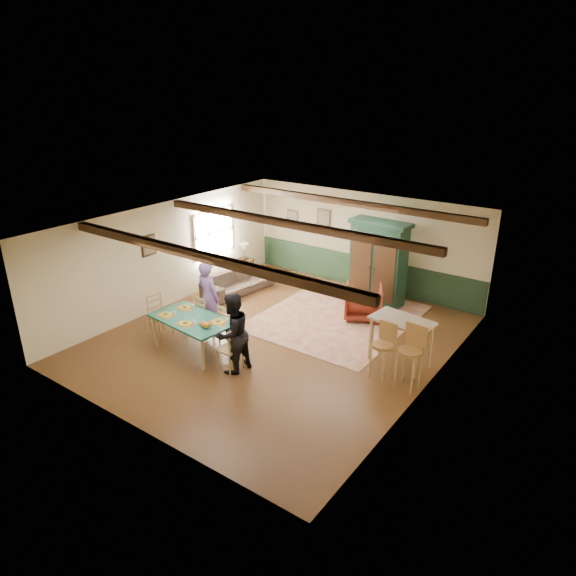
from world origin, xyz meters
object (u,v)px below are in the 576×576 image
Objects in this scene: dining_chair_far_right at (231,325)px; person_child at (233,322)px; counter_table at (400,342)px; armchair at (363,302)px; sofa at (238,281)px; bar_stool_right at (409,359)px; person_woman at (232,333)px; dining_chair_far_left at (207,314)px; table_lamp at (244,251)px; dining_table at (193,335)px; dining_chair_end_left at (160,315)px; end_table at (245,268)px; bar_stool_left at (382,352)px; dining_chair_end_right at (230,348)px; cat at (205,324)px; person_man at (208,298)px; armoire at (378,263)px.

person_child reaches higher than dining_chair_far_right.
dining_chair_far_right is at bearing -157.89° from counter_table.
armchair is at bearing -114.50° from dining_chair_far_right.
sofa is (-1.92, 2.45, -0.18)m from dining_chair_far_right.
person_woman is at bearing -152.28° from bar_stool_right.
dining_chair_far_left is 0.79× the size of counter_table.
dining_chair_far_left is at bearing -63.13° from table_lamp.
table_lamp is at bearing -48.23° from dining_chair_far_right.
dining_chair_end_left reaches higher than dining_table.
person_woman is at bearing -52.30° from end_table.
dining_chair_far_right reaches higher than sofa.
person_child reaches higher than dining_chair_far_left.
dining_chair_end_left is at bearing 19.38° from armchair.
bar_stool_left is (5.85, -2.80, 0.30)m from end_table.
dining_chair_end_right is at bearing -153.12° from bar_stool_right.
counter_table is at bearing 39.48° from cat.
armchair is (1.71, 2.87, -0.10)m from person_child.
dining_chair_end_right reaches higher than sofa.
table_lamp is (-2.53, 3.39, 0.28)m from person_child.
person_child is at bearing 32.20° from armchair.
person_man is 1.93× the size of armchair.
armchair is at bearing -6.95° from end_table.
person_woman reaches higher than dining_chair_far_right.
dining_chair_far_left is 4.74m from bar_stool_right.
dining_chair_far_right is at bearing -53.96° from table_lamp.
bar_stool_left reaches higher than dining_table.
bar_stool_right is (5.54, 1.19, 0.15)m from dining_chair_end_left.
bar_stool_right is (0.58, -0.05, 0.06)m from bar_stool_left.
dining_chair_end_right is at bearing 152.70° from person_man.
dining_chair_end_right is 0.44× the size of armoire.
bar_stool_left reaches higher than end_table.
dining_chair_far_left is 0.84× the size of bar_stool_left.
person_child is 3.06m from sofa.
end_table is 0.43× the size of bar_stool_right.
table_lamp is at bearing 37.25° from sofa.
sofa is 5.42m from counter_table.
armoire is at bearing -107.77° from armchair.
bar_stool_left is at bearing -25.60° from table_lamp.
bar_stool_right is (6.43, -2.85, -0.16)m from table_lamp.
armoire is at bearing 176.74° from person_woman.
dining_chair_end_left is 1.77m from person_child.
dining_chair_end_left is at bearing -90.00° from dining_chair_end_right.
armoire is 1.06× the size of sofa.
armchair is at bearing 170.31° from dining_chair_end_right.
armoire is (2.36, 3.93, 0.62)m from dining_chair_far_left.
dining_chair_far_left is 0.81m from dining_chair_far_right.
counter_table is (1.84, -2.63, -0.60)m from armoire.
dining_chair_end_right is (0.68, -0.80, 0.00)m from dining_chair_far_right.
dining_chair_far_left is 0.46× the size of sofa.
bar_stool_right is at bearing -23.91° from table_lamp.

